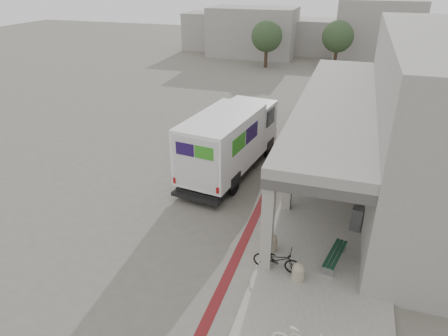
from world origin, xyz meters
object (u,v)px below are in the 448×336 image
(fedex_truck, at_px, (230,140))
(bicycle_black, at_px, (277,259))
(bench, at_px, (335,256))
(utility_cabinet, at_px, (358,218))

(fedex_truck, height_order, bicycle_black, fedex_truck)
(bench, distance_m, utility_cabinet, 2.50)
(bench, relative_size, utility_cabinet, 1.91)
(fedex_truck, xyz_separation_m, bicycle_black, (3.74, -6.79, -1.19))
(bench, xyz_separation_m, bicycle_black, (-1.83, -0.97, 0.13))
(bench, xyz_separation_m, utility_cabinet, (0.67, 2.41, 0.18))
(utility_cabinet, bearing_deg, bicycle_black, -116.56)
(utility_cabinet, distance_m, bicycle_black, 4.20)
(fedex_truck, height_order, bench, fedex_truck)
(fedex_truck, bearing_deg, utility_cabinet, -21.21)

